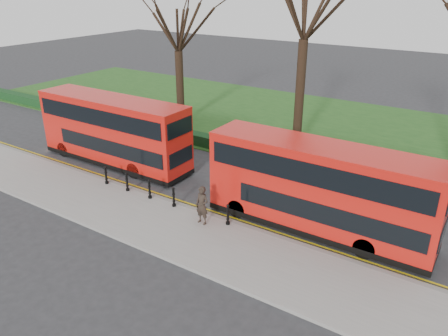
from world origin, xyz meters
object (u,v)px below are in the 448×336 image
Objects in this scene: bus_rear at (319,189)px; pedestrian at (202,205)px; bus_lead at (113,131)px; bollard_row at (161,193)px.

bus_rear is 5.54× the size of pedestrian.
bus_lead is 9.61m from pedestrian.
bus_rear is 5.36m from pedestrian.
bus_rear reaches higher than pedestrian.
bollard_row is 6.76m from bus_lead.
bollard_row is 0.79× the size of bus_rear.
bus_lead is 5.61× the size of pedestrian.
bus_lead reaches higher than pedestrian.
bus_lead is 1.01× the size of bus_rear.
bollard_row is 7.94m from bus_rear.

